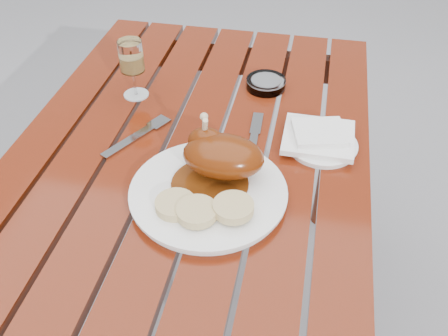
{
  "coord_description": "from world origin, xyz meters",
  "views": [
    {
      "loc": [
        0.25,
        -0.86,
        1.46
      ],
      "look_at": [
        0.1,
        -0.1,
        0.78
      ],
      "focal_mm": 40.0,
      "sensor_mm": 36.0,
      "label": 1
    }
  ],
  "objects_px": {
    "dinner_plate": "(208,193)",
    "ashtray": "(266,83)",
    "side_plate": "(322,145)",
    "wine_glass": "(133,69)",
    "table": "(197,251)"
  },
  "relations": [
    {
      "from": "table",
      "to": "ashtray",
      "type": "distance_m",
      "value": 0.5
    },
    {
      "from": "wine_glass",
      "to": "ashtray",
      "type": "height_order",
      "value": "wine_glass"
    },
    {
      "from": "side_plate",
      "to": "wine_glass",
      "type": "bearing_deg",
      "value": 165.6
    },
    {
      "from": "side_plate",
      "to": "ashtray",
      "type": "height_order",
      "value": "ashtray"
    },
    {
      "from": "table",
      "to": "ashtray",
      "type": "relative_size",
      "value": 11.53
    },
    {
      "from": "dinner_plate",
      "to": "wine_glass",
      "type": "relative_size",
      "value": 2.1
    },
    {
      "from": "dinner_plate",
      "to": "wine_glass",
      "type": "distance_m",
      "value": 0.43
    },
    {
      "from": "dinner_plate",
      "to": "wine_glass",
      "type": "xyz_separation_m",
      "value": [
        -0.27,
        0.33,
        0.07
      ]
    },
    {
      "from": "wine_glass",
      "to": "side_plate",
      "type": "distance_m",
      "value": 0.5
    },
    {
      "from": "table",
      "to": "side_plate",
      "type": "xyz_separation_m",
      "value": [
        0.29,
        0.05,
        0.38
      ]
    },
    {
      "from": "table",
      "to": "side_plate",
      "type": "height_order",
      "value": "side_plate"
    },
    {
      "from": "dinner_plate",
      "to": "ashtray",
      "type": "distance_m",
      "value": 0.44
    },
    {
      "from": "table",
      "to": "wine_glass",
      "type": "bearing_deg",
      "value": 137.62
    },
    {
      "from": "table",
      "to": "dinner_plate",
      "type": "bearing_deg",
      "value": -64.01
    },
    {
      "from": "table",
      "to": "ashtray",
      "type": "xyz_separation_m",
      "value": [
        0.13,
        0.28,
        0.39
      ]
    }
  ]
}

